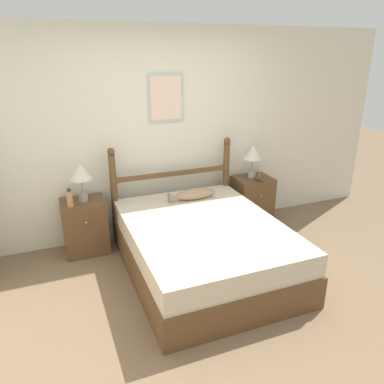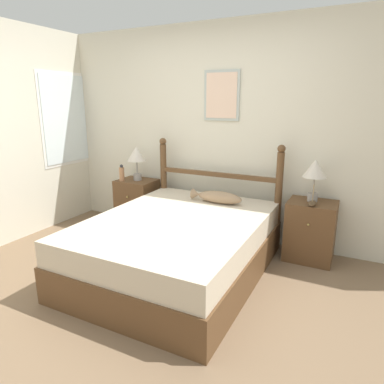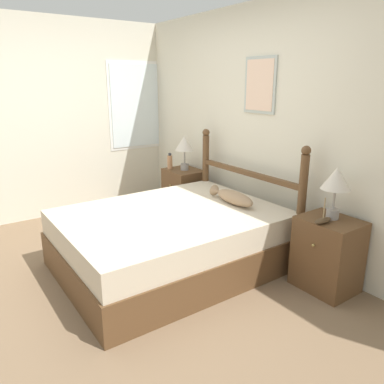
{
  "view_description": "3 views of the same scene",
  "coord_description": "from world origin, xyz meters",
  "px_view_note": "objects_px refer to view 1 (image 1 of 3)",
  "views": [
    {
      "loc": [
        -1.35,
        -2.67,
        2.25
      ],
      "look_at": [
        0.1,
        0.96,
        0.77
      ],
      "focal_mm": 35.0,
      "sensor_mm": 36.0,
      "label": 1
    },
    {
      "loc": [
        1.61,
        -2.15,
        1.67
      ],
      "look_at": [
        0.02,
        1.0,
        0.72
      ],
      "focal_mm": 32.0,
      "sensor_mm": 36.0,
      "label": 2
    },
    {
      "loc": [
        2.94,
        -1.19,
        1.77
      ],
      "look_at": [
        -0.01,
        0.88,
        0.69
      ],
      "focal_mm": 35.0,
      "sensor_mm": 36.0,
      "label": 3
    }
  ],
  "objects_px": {
    "nightstand_left": "(85,226)",
    "nightstand_right": "(252,200)",
    "bed": "(204,247)",
    "bottle": "(70,198)",
    "table_lamp_left": "(81,173)",
    "table_lamp_right": "(253,154)",
    "model_boat": "(259,179)",
    "fish_pillow": "(193,194)"
  },
  "relations": [
    {
      "from": "table_lamp_left",
      "to": "fish_pillow",
      "type": "relative_size",
      "value": 0.76
    },
    {
      "from": "nightstand_right",
      "to": "table_lamp_left",
      "type": "distance_m",
      "value": 2.32
    },
    {
      "from": "table_lamp_left",
      "to": "fish_pillow",
      "type": "height_order",
      "value": "table_lamp_left"
    },
    {
      "from": "bed",
      "to": "bottle",
      "type": "bearing_deg",
      "value": 148.26
    },
    {
      "from": "table_lamp_right",
      "to": "fish_pillow",
      "type": "bearing_deg",
      "value": -164.35
    },
    {
      "from": "nightstand_left",
      "to": "nightstand_right",
      "type": "height_order",
      "value": "same"
    },
    {
      "from": "table_lamp_left",
      "to": "model_boat",
      "type": "relative_size",
      "value": 2.05
    },
    {
      "from": "bottle",
      "to": "fish_pillow",
      "type": "xyz_separation_m",
      "value": [
        1.4,
        -0.12,
        -0.11
      ]
    },
    {
      "from": "model_boat",
      "to": "table_lamp_left",
      "type": "bearing_deg",
      "value": 176.6
    },
    {
      "from": "table_lamp_right",
      "to": "model_boat",
      "type": "distance_m",
      "value": 0.34
    },
    {
      "from": "nightstand_right",
      "to": "bottle",
      "type": "bearing_deg",
      "value": -176.98
    },
    {
      "from": "table_lamp_right",
      "to": "bottle",
      "type": "distance_m",
      "value": 2.39
    },
    {
      "from": "table_lamp_right",
      "to": "model_boat",
      "type": "relative_size",
      "value": 2.05
    },
    {
      "from": "model_boat",
      "to": "nightstand_right",
      "type": "bearing_deg",
      "value": 94.19
    },
    {
      "from": "table_lamp_left",
      "to": "bottle",
      "type": "height_order",
      "value": "table_lamp_left"
    },
    {
      "from": "table_lamp_left",
      "to": "model_boat",
      "type": "xyz_separation_m",
      "value": [
        2.24,
        -0.13,
        -0.3
      ]
    },
    {
      "from": "nightstand_left",
      "to": "nightstand_right",
      "type": "bearing_deg",
      "value": 0.0
    },
    {
      "from": "bed",
      "to": "nightstand_left",
      "type": "distance_m",
      "value": 1.44
    },
    {
      "from": "nightstand_left",
      "to": "table_lamp_left",
      "type": "bearing_deg",
      "value": 12.43
    },
    {
      "from": "bed",
      "to": "bottle",
      "type": "distance_m",
      "value": 1.55
    },
    {
      "from": "nightstand_left",
      "to": "table_lamp_left",
      "type": "height_order",
      "value": "table_lamp_left"
    },
    {
      "from": "nightstand_left",
      "to": "bed",
      "type": "bearing_deg",
      "value": -38.89
    },
    {
      "from": "nightstand_left",
      "to": "table_lamp_right",
      "type": "distance_m",
      "value": 2.33
    },
    {
      "from": "nightstand_right",
      "to": "bottle",
      "type": "distance_m",
      "value": 2.42
    },
    {
      "from": "bed",
      "to": "table_lamp_left",
      "type": "distance_m",
      "value": 1.59
    },
    {
      "from": "table_lamp_left",
      "to": "table_lamp_right",
      "type": "xyz_separation_m",
      "value": [
        2.22,
        0.02,
        0.0
      ]
    },
    {
      "from": "nightstand_left",
      "to": "model_boat",
      "type": "distance_m",
      "value": 2.28
    },
    {
      "from": "bottle",
      "to": "model_boat",
      "type": "xyz_separation_m",
      "value": [
        2.39,
        -0.0,
        -0.08
      ]
    },
    {
      "from": "nightstand_right",
      "to": "model_boat",
      "type": "height_order",
      "value": "model_boat"
    },
    {
      "from": "nightstand_right",
      "to": "fish_pillow",
      "type": "distance_m",
      "value": 1.06
    },
    {
      "from": "nightstand_left",
      "to": "nightstand_right",
      "type": "relative_size",
      "value": 1.0
    },
    {
      "from": "model_boat",
      "to": "fish_pillow",
      "type": "relative_size",
      "value": 0.37
    },
    {
      "from": "table_lamp_right",
      "to": "bed",
      "type": "bearing_deg",
      "value": -140.03
    },
    {
      "from": "table_lamp_right",
      "to": "bottle",
      "type": "xyz_separation_m",
      "value": [
        -2.37,
        -0.15,
        -0.23
      ]
    },
    {
      "from": "table_lamp_left",
      "to": "model_boat",
      "type": "height_order",
      "value": "table_lamp_left"
    },
    {
      "from": "nightstand_right",
      "to": "table_lamp_right",
      "type": "bearing_deg",
      "value": 116.18
    },
    {
      "from": "bottle",
      "to": "bed",
      "type": "bearing_deg",
      "value": -31.74
    },
    {
      "from": "fish_pillow",
      "to": "bottle",
      "type": "bearing_deg",
      "value": 175.06
    },
    {
      "from": "bottle",
      "to": "model_boat",
      "type": "height_order",
      "value": "bottle"
    },
    {
      "from": "nightstand_left",
      "to": "table_lamp_right",
      "type": "bearing_deg",
      "value": 0.64
    },
    {
      "from": "table_lamp_left",
      "to": "bottle",
      "type": "xyz_separation_m",
      "value": [
        -0.15,
        -0.13,
        -0.23
      ]
    },
    {
      "from": "bed",
      "to": "fish_pillow",
      "type": "distance_m",
      "value": 0.76
    }
  ]
}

